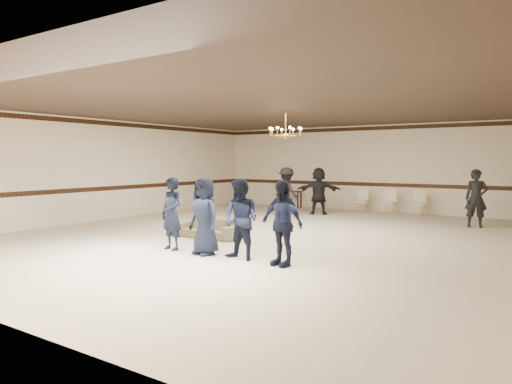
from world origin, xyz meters
TOP-DOWN VIEW (x-y plane):
  - room at (0.00, 0.00)m, footprint 12.01×14.01m
  - chair_rail at (0.00, 6.99)m, footprint 12.00×0.02m
  - crown_molding at (0.00, 6.99)m, footprint 12.00×0.02m
  - chandelier at (0.00, 1.00)m, footprint 0.94×0.94m
  - boy_a at (-0.71, -2.62)m, footprint 0.61×0.45m
  - boy_b at (0.19, -2.62)m, footprint 0.85×0.65m
  - boy_c at (1.09, -2.62)m, footprint 0.80×0.65m
  - boy_d at (1.99, -2.62)m, footprint 0.97×0.56m
  - settee at (-1.05, -0.97)m, footprint 1.67×0.68m
  - adult_left at (-1.80, 4.25)m, footprint 1.20×0.91m
  - adult_mid at (-0.90, 4.95)m, footprint 1.60×1.08m
  - adult_right at (4.20, 4.55)m, footprint 0.69×0.56m
  - banquet_chair_left at (0.19, 6.24)m, footprint 0.43×0.43m
  - banquet_chair_mid at (1.19, 6.24)m, footprint 0.44×0.44m
  - banquet_chair_right at (2.19, 6.24)m, footprint 0.45×0.45m
  - console_table at (-2.81, 6.44)m, footprint 0.83×0.41m

SIDE VIEW (x-z plane):
  - settee at x=-1.05m, z-range 0.00..0.49m
  - console_table at x=-2.81m, z-range 0.00..0.68m
  - banquet_chair_left at x=0.19m, z-range 0.00..0.85m
  - banquet_chair_mid at x=1.19m, z-range 0.00..0.85m
  - banquet_chair_right at x=2.19m, z-range 0.00..0.85m
  - boy_a at x=-0.71m, z-range 0.00..1.56m
  - boy_b at x=0.19m, z-range 0.00..1.56m
  - boy_c at x=1.09m, z-range 0.00..1.56m
  - boy_d at x=1.99m, z-range 0.00..1.56m
  - adult_left at x=-1.80m, z-range 0.00..1.65m
  - adult_mid at x=-0.90m, z-range 0.00..1.65m
  - adult_right at x=4.20m, z-range 0.00..1.65m
  - chair_rail at x=0.00m, z-range 0.93..1.07m
  - room at x=0.00m, z-range -0.01..3.20m
  - chandelier at x=0.00m, z-range 2.43..3.32m
  - crown_molding at x=0.00m, z-range 3.01..3.15m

